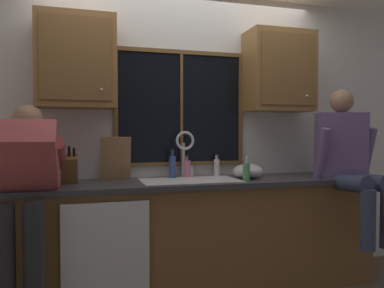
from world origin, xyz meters
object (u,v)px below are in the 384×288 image
Objects in this scene: knife_block at (70,169)px; bottle_amber_small at (186,168)px; person_standing at (23,188)px; person_sitting_on_counter at (349,157)px; soap_dispenser at (246,171)px; bottle_green_glass at (172,166)px; cutting_board at (116,158)px; mixing_bowl at (248,171)px; bottle_tall_clear at (217,167)px.

bottle_amber_small is at bearing 9.71° from knife_block.
person_sitting_on_counter is at bearing 0.44° from person_standing.
person_sitting_on_counter is at bearing -9.14° from soap_dispenser.
bottle_amber_small is (-0.41, 0.35, 0.00)m from soap_dispenser.
person_sitting_on_counter is at bearing -17.91° from bottle_green_glass.
person_standing is 0.45m from knife_block.
knife_block is at bearing -170.98° from bottle_green_glass.
soap_dispenser is at bearing 5.50° from person_standing.
knife_block is at bearing 172.33° from soap_dispenser.
bottle_green_glass is at bearing -2.93° from cutting_board.
person_sitting_on_counter is at bearing -18.83° from mixing_bowl.
mixing_bowl is 0.65m from bottle_green_glass.
bottle_green_glass is (-0.62, 0.19, 0.04)m from mixing_bowl.
person_standing reaches higher than soap_dispenser.
soap_dispenser is at bearing -40.56° from bottle_amber_small.
person_sitting_on_counter is 2.28m from knife_block.
bottle_amber_small is (0.61, 0.01, -0.10)m from cutting_board.
bottle_tall_clear reaches higher than bottle_amber_small.
person_sitting_on_counter is (2.54, 0.02, 0.16)m from person_standing.
mixing_bowl is 0.15m from soap_dispenser.
mixing_bowl is (1.45, -0.05, -0.05)m from knife_block.
knife_block is 0.98m from bottle_amber_small.
bottle_green_glass is 0.42m from bottle_tall_clear.
person_standing is at bearing -157.75° from bottle_amber_small.
knife_block reaches higher than soap_dispenser.
person_sitting_on_counter reaches higher than bottle_amber_small.
person_sitting_on_counter is at bearing -14.31° from cutting_board.
soap_dispenser is at bearing -30.25° from bottle_green_glass.
cutting_board reaches higher than knife_block.
bottle_green_glass is 1.25× the size of bottle_tall_clear.
mixing_bowl is (-0.80, 0.27, -0.13)m from person_sitting_on_counter.
person_standing is 2.54m from person_sitting_on_counter.
mixing_bowl is at bearing -16.69° from bottle_green_glass.
person_standing reaches higher than knife_block.
soap_dispenser reaches higher than bottle_amber_small.
bottle_tall_clear reaches higher than soap_dispenser.
mixing_bowl is 0.30m from bottle_tall_clear.
person_standing is at bearing -129.19° from knife_block.
soap_dispenser is at bearing 170.86° from person_sitting_on_counter.
knife_block is 0.40m from cutting_board.
knife_block is at bearing 177.90° from mixing_bowl.
mixing_bowl is at bearing 61.02° from soap_dispenser.
cutting_board is 1.87× the size of bottle_amber_small.
person_sitting_on_counter is at bearing -20.96° from bottle_amber_small.
person_sitting_on_counter reaches higher than cutting_board.
mixing_bowl is 0.53m from bottle_amber_small.
person_standing is 6.15× the size of bottle_green_glass.
cutting_board is 1.12m from mixing_bowl.
cutting_board is 0.62m from bottle_amber_small.
person_sitting_on_counter is 6.47× the size of soap_dispenser.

